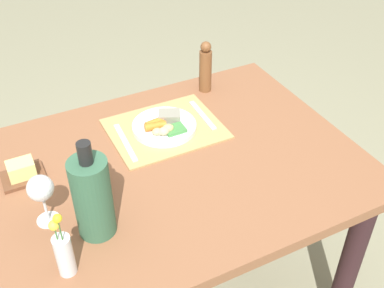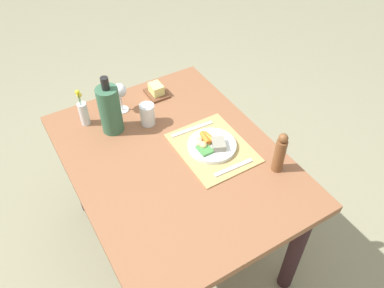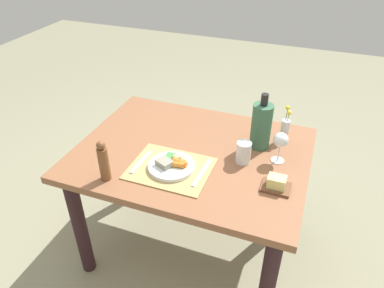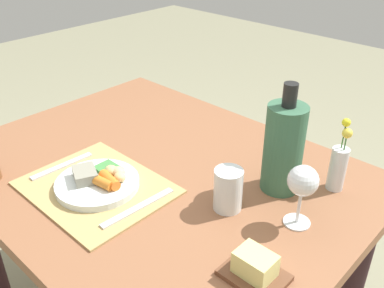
# 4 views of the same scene
# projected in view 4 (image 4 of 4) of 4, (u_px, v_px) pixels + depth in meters

# --- Properties ---
(dining_table) EXTENTS (1.18, 0.90, 0.72)m
(dining_table) POSITION_uv_depth(u_px,v_px,m) (157.00, 200.00, 1.30)
(dining_table) COLOR brown
(dining_table) RESTS_ON ground_plane
(placemat) EXTENTS (0.39, 0.31, 0.01)m
(placemat) POSITION_uv_depth(u_px,v_px,m) (96.00, 187.00, 1.16)
(placemat) COLOR tan
(placemat) RESTS_ON dining_table
(dinner_plate) EXTENTS (0.22, 0.22, 0.05)m
(dinner_plate) POSITION_uv_depth(u_px,v_px,m) (99.00, 181.00, 1.15)
(dinner_plate) COLOR silver
(dinner_plate) RESTS_ON placemat
(fork) EXTENTS (0.03, 0.19, 0.00)m
(fork) POSITION_uv_depth(u_px,v_px,m) (62.00, 166.00, 1.24)
(fork) COLOR silver
(fork) RESTS_ON placemat
(knife) EXTENTS (0.03, 0.22, 0.00)m
(knife) POSITION_uv_depth(u_px,v_px,m) (138.00, 207.00, 1.07)
(knife) COLOR silver
(knife) RESTS_ON placemat
(flower_vase) EXTENTS (0.05, 0.05, 0.21)m
(flower_vase) POSITION_uv_depth(u_px,v_px,m) (338.00, 165.00, 1.12)
(flower_vase) COLOR silver
(flower_vase) RESTS_ON dining_table
(butter_dish) EXTENTS (0.13, 0.10, 0.06)m
(butter_dish) POSITION_uv_depth(u_px,v_px,m) (255.00, 268.00, 0.87)
(butter_dish) COLOR brown
(butter_dish) RESTS_ON dining_table
(water_tumbler) EXTENTS (0.07, 0.07, 0.11)m
(water_tumbler) POSITION_uv_depth(u_px,v_px,m) (229.00, 191.00, 1.06)
(water_tumbler) COLOR silver
(water_tumbler) RESTS_ON dining_table
(wine_glass) EXTENTS (0.07, 0.07, 0.16)m
(wine_glass) POSITION_uv_depth(u_px,v_px,m) (303.00, 183.00, 0.98)
(wine_glass) COLOR white
(wine_glass) RESTS_ON dining_table
(cooler_bottle) EXTENTS (0.10, 0.10, 0.30)m
(cooler_bottle) POSITION_uv_depth(u_px,v_px,m) (284.00, 147.00, 1.10)
(cooler_bottle) COLOR #376347
(cooler_bottle) RESTS_ON dining_table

